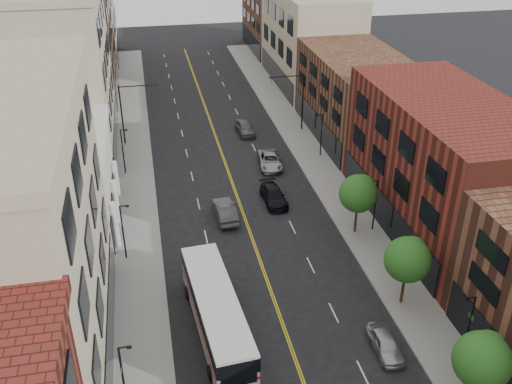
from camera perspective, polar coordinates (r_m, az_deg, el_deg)
sidewalk_left at (r=58.95m, az=-11.92°, el=-0.24°), size 4.00×110.00×0.15m
sidewalk_right at (r=61.66m, az=6.91°, el=1.58°), size 4.00×110.00×0.15m
bldg_l_tanoffice at (r=36.53m, az=-23.71°, el=-5.66°), size 10.00×22.00×18.00m
bldg_l_white at (r=54.28m, az=-19.62°, el=0.63°), size 10.00×14.00×8.00m
bldg_l_far_a at (r=68.11m, az=-18.89°, el=11.05°), size 10.00×20.00×18.00m
bldg_l_far_b at (r=87.68m, az=-17.55°, el=14.03°), size 10.00×20.00×15.00m
bldg_l_far_c at (r=104.71m, az=-17.07°, el=17.80°), size 10.00×16.00×20.00m
bldg_r_mid at (r=52.82m, az=18.21°, el=2.52°), size 10.00×22.00×12.00m
bldg_r_far_a at (r=70.61m, az=10.14°, el=9.33°), size 10.00×20.00×10.00m
bldg_r_far_b at (r=89.05m, az=5.38°, el=15.09°), size 10.00×22.00×14.00m
bldg_r_far_c at (r=108.19m, az=2.24°, el=16.87°), size 10.00×18.00×11.00m
tree_r_1 at (r=36.41m, az=21.77°, el=-15.18°), size 3.40×3.40×5.59m
tree_r_2 at (r=42.91m, az=14.98°, el=-6.39°), size 3.40×3.40×5.59m
tree_r_3 at (r=50.57m, az=10.27°, el=-0.02°), size 3.40×3.40×5.59m
lamp_l_1 at (r=35.51m, az=-13.11°, el=-17.47°), size 0.81×0.55×5.05m
lamp_l_2 at (r=48.04m, az=-13.14°, el=-3.64°), size 0.81×0.55×5.05m
lamp_l_3 at (r=62.19m, az=-13.15°, el=4.21°), size 0.81×0.55×5.05m
lamp_r_1 at (r=40.24m, az=20.50°, el=-12.23°), size 0.81×0.55×5.05m
lamp_r_2 at (r=51.63m, az=11.80°, el=-1.01°), size 0.81×0.55×5.05m
lamp_r_3 at (r=65.00m, az=6.53°, el=5.92°), size 0.81×0.55×5.05m
signal_mast_left at (r=68.94m, az=-12.74°, el=8.26°), size 4.49×0.18×7.20m
signal_mast_right at (r=71.33m, az=4.14°, el=9.61°), size 4.49×0.18×7.20m
city_bus at (r=40.53m, az=-3.98°, el=-11.75°), size 3.74×12.68×3.22m
car_parked_far at (r=40.74m, az=12.81°, el=-14.58°), size 1.63×3.98×1.35m
car_lane_behind at (r=53.56m, az=-3.10°, el=-1.87°), size 1.92×5.04×1.64m
car_lane_a at (r=56.15m, az=1.78°, el=-0.38°), size 2.21×5.06×1.45m
car_lane_b at (r=63.24m, az=1.41°, el=3.19°), size 2.96×5.48×1.46m
car_lane_c at (r=71.64m, az=-1.13°, el=6.46°), size 2.16×4.73×1.57m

